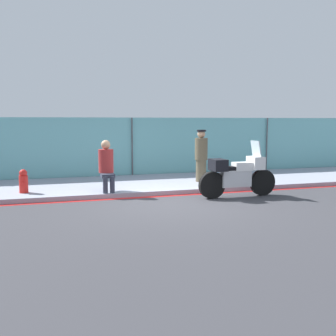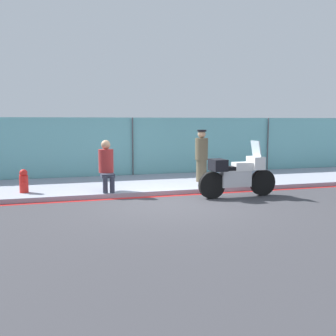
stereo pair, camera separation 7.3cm
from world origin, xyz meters
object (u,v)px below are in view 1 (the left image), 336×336
object	(u,v)px
officer_standing	(201,155)
fire_hydrant	(24,181)
person_seated_on_curb	(106,163)
motorcycle	(237,175)

from	to	relation	value
officer_standing	fire_hydrant	distance (m)	5.24
fire_hydrant	officer_standing	bearing A→B (deg)	5.19
fire_hydrant	person_seated_on_curb	bearing A→B (deg)	-9.23
motorcycle	person_seated_on_curb	bearing A→B (deg)	158.12
motorcycle	officer_standing	bearing A→B (deg)	94.58
officer_standing	person_seated_on_curb	world-z (taller)	officer_standing
officer_standing	person_seated_on_curb	distance (m)	3.17
motorcycle	officer_standing	world-z (taller)	officer_standing
motorcycle	fire_hydrant	size ratio (longest dim) A/B	3.53
motorcycle	fire_hydrant	world-z (taller)	motorcycle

